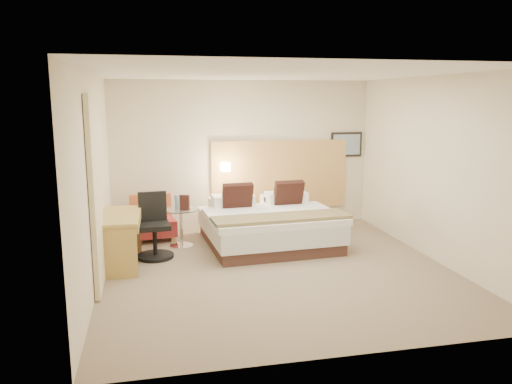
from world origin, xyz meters
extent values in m
cube|color=#786751|center=(0.00, 0.00, -0.01)|extent=(4.80, 5.00, 0.02)
cube|color=white|center=(0.00, 0.00, 2.71)|extent=(4.80, 5.00, 0.02)
cube|color=beige|center=(0.00, 2.51, 1.35)|extent=(4.80, 0.02, 2.70)
cube|color=beige|center=(0.00, -2.51, 1.35)|extent=(4.80, 0.02, 2.70)
cube|color=beige|center=(-2.41, 0.00, 1.35)|extent=(0.02, 5.00, 2.70)
cube|color=beige|center=(2.41, 0.00, 1.35)|extent=(0.02, 5.00, 2.70)
cube|color=tan|center=(0.70, 2.47, 0.95)|extent=(2.60, 0.04, 1.30)
cube|color=black|center=(2.02, 2.48, 1.50)|extent=(0.62, 0.03, 0.47)
cube|color=#748BA0|center=(2.02, 2.46, 1.50)|extent=(0.54, 0.01, 0.39)
cylinder|color=silver|center=(-0.35, 2.42, 1.15)|extent=(0.02, 0.12, 0.02)
cube|color=#F4E3BE|center=(-0.35, 2.36, 1.15)|extent=(0.15, 0.15, 0.15)
cube|color=beige|center=(-2.36, -0.25, 1.22)|extent=(0.06, 0.90, 2.42)
cylinder|color=#82B4CA|center=(-1.29, 1.44, 0.73)|extent=(0.09, 0.09, 0.22)
cylinder|color=#93BBE3|center=(-1.22, 1.46, 0.73)|extent=(0.09, 0.09, 0.22)
cube|color=#391B17|center=(-1.17, 1.28, 0.75)|extent=(0.16, 0.10, 0.25)
cube|color=#3E251F|center=(0.17, 1.22, 0.09)|extent=(2.06, 2.06, 0.18)
cube|color=silver|center=(0.17, 1.22, 0.33)|extent=(2.12, 2.12, 0.30)
cube|color=white|center=(0.19, 0.94, 0.53)|extent=(2.15, 1.57, 0.10)
cube|color=white|center=(-0.35, 1.93, 0.57)|extent=(0.72, 0.42, 0.18)
cube|color=silver|center=(0.60, 1.99, 0.57)|extent=(0.72, 0.42, 0.18)
cube|color=white|center=(-0.34, 1.67, 0.67)|extent=(0.72, 0.42, 0.18)
cube|color=white|center=(0.62, 1.73, 0.67)|extent=(0.72, 0.42, 0.18)
cube|color=black|center=(-0.29, 1.47, 0.75)|extent=(0.52, 0.30, 0.51)
cube|color=black|center=(0.60, 1.53, 0.75)|extent=(0.52, 0.30, 0.51)
cube|color=orange|center=(0.22, 0.54, 0.60)|extent=(2.13, 0.68, 0.05)
cube|color=tan|center=(-1.92, 1.60, 0.04)|extent=(0.08, 0.08, 0.09)
cube|color=tan|center=(-1.36, 1.68, 0.04)|extent=(0.08, 0.08, 0.09)
cube|color=#AC8651|center=(-1.99, 2.09, 0.04)|extent=(0.08, 0.08, 0.09)
cube|color=tan|center=(-1.43, 2.17, 0.04)|extent=(0.08, 0.08, 0.09)
cube|color=maroon|center=(-1.67, 1.89, 0.22)|extent=(0.79, 0.71, 0.26)
cube|color=#B95D31|center=(-1.71, 2.14, 0.55)|extent=(0.71, 0.21, 0.40)
cube|color=black|center=(-1.70, 2.04, 0.48)|extent=(0.36, 0.21, 0.35)
cylinder|color=white|center=(-1.24, 1.37, 0.01)|extent=(0.49, 0.49, 0.02)
cylinder|color=white|center=(-1.24, 1.37, 0.31)|extent=(0.06, 0.06, 0.58)
cylinder|color=silver|center=(-1.24, 1.37, 0.62)|extent=(0.72, 0.72, 0.01)
cube|color=#B29245|center=(-2.14, 0.62, 0.73)|extent=(0.59, 1.22, 0.04)
cube|color=#B09045|center=(-2.15, 0.06, 0.36)|extent=(0.50, 0.05, 0.71)
cube|color=#AE7544|center=(-2.12, 1.18, 0.36)|extent=(0.50, 0.05, 0.71)
cube|color=#B19245|center=(-2.09, 0.62, 0.65)|extent=(0.48, 1.14, 0.10)
cylinder|color=black|center=(-1.66, 0.86, 0.03)|extent=(0.60, 0.60, 0.04)
cylinder|color=black|center=(-1.66, 0.86, 0.26)|extent=(0.07, 0.07, 0.42)
cube|color=black|center=(-1.66, 0.86, 0.50)|extent=(0.48, 0.48, 0.07)
cube|color=black|center=(-1.68, 1.06, 0.76)|extent=(0.43, 0.09, 0.44)
camera|label=1|loc=(-1.70, -6.53, 2.38)|focal=35.00mm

